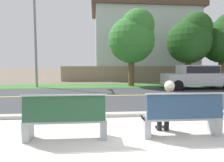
# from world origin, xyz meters

# --- Properties ---
(ground_plane) EXTENTS (140.00, 140.00, 0.00)m
(ground_plane) POSITION_xyz_m (0.00, 8.00, 0.00)
(ground_plane) COLOR #665B4C
(sidewalk_pavement) EXTENTS (44.00, 3.60, 0.01)m
(sidewalk_pavement) POSITION_xyz_m (0.00, 0.40, 0.01)
(sidewalk_pavement) COLOR beige
(sidewalk_pavement) RESTS_ON ground_plane
(curb_edge) EXTENTS (44.00, 0.30, 0.11)m
(curb_edge) POSITION_xyz_m (0.00, 2.35, 0.06)
(curb_edge) COLOR #ADA89E
(curb_edge) RESTS_ON ground_plane
(street_asphalt) EXTENTS (52.00, 8.00, 0.01)m
(street_asphalt) POSITION_xyz_m (0.00, 6.50, 0.00)
(street_asphalt) COLOR #383A3D
(street_asphalt) RESTS_ON ground_plane
(road_centre_line) EXTENTS (48.00, 0.14, 0.01)m
(road_centre_line) POSITION_xyz_m (0.00, 6.50, 0.01)
(road_centre_line) COLOR #E0CC4C
(road_centre_line) RESTS_ON ground_plane
(far_verge_grass) EXTENTS (48.00, 2.80, 0.02)m
(far_verge_grass) POSITION_xyz_m (0.00, 11.11, 0.01)
(far_verge_grass) COLOR #38702D
(far_verge_grass) RESTS_ON ground_plane
(bench_left) EXTENTS (1.73, 0.48, 1.01)m
(bench_left) POSITION_xyz_m (-1.27, 0.47, 0.45)
(bench_left) COLOR #9EA0A8
(bench_left) RESTS_ON ground_plane
(bench_right) EXTENTS (1.73, 0.48, 1.01)m
(bench_right) POSITION_xyz_m (1.27, 0.47, 0.45)
(bench_right) COLOR #9EA0A8
(bench_right) RESTS_ON ground_plane
(seated_person_olive) EXTENTS (0.52, 0.68, 1.25)m
(seated_person_olive) POSITION_xyz_m (0.99, 0.64, 0.68)
(seated_person_olive) COLOR black
(seated_person_olive) RESTS_ON ground_plane
(car_silver_near) EXTENTS (4.30, 1.86, 1.54)m
(car_silver_near) POSITION_xyz_m (5.94, 8.90, 0.85)
(car_silver_near) COLOR #B2B5BC
(car_silver_near) RESTS_ON ground_plane
(streetlamp) EXTENTS (0.24, 2.10, 6.98)m
(streetlamp) POSITION_xyz_m (-4.66, 10.91, 3.99)
(streetlamp) COLOR gray
(streetlamp) RESTS_ON ground_plane
(shade_tree_far_left) EXTENTS (3.32, 3.32, 5.48)m
(shade_tree_far_left) POSITION_xyz_m (2.10, 10.84, 3.56)
(shade_tree_far_left) COLOR brown
(shade_tree_far_left) RESTS_ON ground_plane
(shade_tree_left) EXTENTS (3.28, 3.28, 5.42)m
(shade_tree_left) POSITION_xyz_m (6.52, 11.18, 3.52)
(shade_tree_left) COLOR brown
(shade_tree_left) RESTS_ON ground_plane
(shade_tree_centre) EXTENTS (3.38, 3.38, 5.58)m
(shade_tree_centre) POSITION_xyz_m (9.51, 11.67, 3.62)
(shade_tree_centre) COLOR brown
(shade_tree_centre) RESTS_ON ground_plane
(garden_wall) EXTENTS (13.00, 0.36, 1.40)m
(garden_wall) POSITION_xyz_m (2.75, 15.36, 0.70)
(garden_wall) COLOR gray
(garden_wall) RESTS_ON ground_plane
(house_across_street) EXTENTS (11.07, 6.91, 7.72)m
(house_across_street) POSITION_xyz_m (4.62, 18.56, 3.90)
(house_across_street) COLOR #B7BCC1
(house_across_street) RESTS_ON ground_plane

